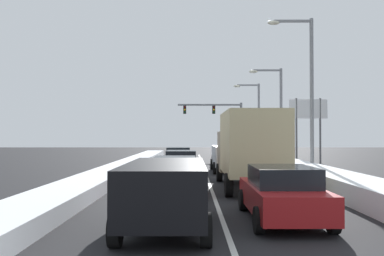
% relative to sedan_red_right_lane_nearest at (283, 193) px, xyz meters
% --- Properties ---
extents(ground_plane, '(120.00, 120.00, 0.00)m').
position_rel_sedan_red_right_lane_nearest_xyz_m(ground_plane, '(-1.65, 10.22, -0.76)').
color(ground_plane, black).
extents(lane_stripe_between_right_lane_and_center_lane, '(0.14, 48.42, 0.01)m').
position_rel_sedan_red_right_lane_nearest_xyz_m(lane_stripe_between_right_lane_and_center_lane, '(-1.65, 14.62, -0.76)').
color(lane_stripe_between_right_lane_and_center_lane, silver).
rests_on(lane_stripe_between_right_lane_and_center_lane, ground).
extents(snow_bank_right_shoulder, '(1.97, 48.42, 0.77)m').
position_rel_sedan_red_right_lane_nearest_xyz_m(snow_bank_right_shoulder, '(3.65, 14.62, -0.38)').
color(snow_bank_right_shoulder, white).
rests_on(snow_bank_right_shoulder, ground).
extents(snow_bank_left_shoulder, '(1.94, 48.42, 0.54)m').
position_rel_sedan_red_right_lane_nearest_xyz_m(snow_bank_left_shoulder, '(-6.95, 14.62, -0.49)').
color(snow_bank_left_shoulder, white).
rests_on(snow_bank_left_shoulder, ground).
extents(sedan_red_right_lane_nearest, '(2.00, 4.50, 1.51)m').
position_rel_sedan_red_right_lane_nearest_xyz_m(sedan_red_right_lane_nearest, '(0.00, 0.00, 0.00)').
color(sedan_red_right_lane_nearest, maroon).
rests_on(sedan_red_right_lane_nearest, ground).
extents(box_truck_right_lane_second, '(2.53, 7.20, 3.36)m').
position_rel_sedan_red_right_lane_nearest_xyz_m(box_truck_right_lane_second, '(0.04, 6.81, 1.14)').
color(box_truck_right_lane_second, '#937F60').
rests_on(box_truck_right_lane_second, ground).
extents(suv_silver_right_lane_third, '(2.16, 4.90, 1.67)m').
position_rel_sedan_red_right_lane_nearest_xyz_m(suv_silver_right_lane_third, '(-0.13, 15.42, 0.25)').
color(suv_silver_right_lane_third, '#B7BABF').
rests_on(suv_silver_right_lane_third, ground).
extents(sedan_navy_right_lane_fourth, '(2.00, 4.50, 1.51)m').
position_rel_sedan_red_right_lane_nearest_xyz_m(sedan_navy_right_lane_fourth, '(0.15, 21.73, 0.00)').
color(sedan_navy_right_lane_fourth, navy).
rests_on(sedan_navy_right_lane_fourth, ground).
extents(suv_black_center_lane_nearest, '(2.16, 4.90, 1.67)m').
position_rel_sedan_red_right_lane_nearest_xyz_m(suv_black_center_lane_nearest, '(-3.16, -1.01, 0.25)').
color(suv_black_center_lane_nearest, black).
rests_on(suv_black_center_lane_nearest, ground).
extents(sedan_maroon_center_lane_second, '(2.00, 4.50, 1.51)m').
position_rel_sedan_red_right_lane_nearest_xyz_m(sedan_maroon_center_lane_second, '(-3.18, 5.19, 0.00)').
color(sedan_maroon_center_lane_second, maroon).
rests_on(sedan_maroon_center_lane_second, ground).
extents(sedan_charcoal_center_lane_third, '(2.00, 4.50, 1.51)m').
position_rel_sedan_red_right_lane_nearest_xyz_m(sedan_charcoal_center_lane_third, '(-3.10, 11.98, 0.00)').
color(sedan_charcoal_center_lane_third, '#38383D').
rests_on(sedan_charcoal_center_lane_third, ground).
extents(sedan_gray_center_lane_fourth, '(2.00, 4.50, 1.51)m').
position_rel_sedan_red_right_lane_nearest_xyz_m(sedan_gray_center_lane_fourth, '(-3.46, 18.41, 0.00)').
color(sedan_gray_center_lane_fourth, slate).
rests_on(sedan_gray_center_lane_fourth, ground).
extents(traffic_light_gantry, '(7.54, 0.47, 6.20)m').
position_rel_sedan_red_right_lane_nearest_xyz_m(traffic_light_gantry, '(0.92, 36.62, 3.73)').
color(traffic_light_gantry, slate).
rests_on(traffic_light_gantry, ground).
extents(street_lamp_right_near, '(2.66, 0.36, 9.18)m').
position_rel_sedan_red_right_lane_nearest_xyz_m(street_lamp_right_near, '(4.14, 12.42, 4.65)').
color(street_lamp_right_near, gray).
rests_on(street_lamp_right_near, ground).
extents(street_lamp_right_mid, '(2.66, 0.36, 7.70)m').
position_rel_sedan_red_right_lane_nearest_xyz_m(street_lamp_right_mid, '(4.21, 21.22, 3.88)').
color(street_lamp_right_mid, gray).
rests_on(street_lamp_right_mid, ground).
extents(street_lamp_right_far, '(2.66, 0.36, 7.60)m').
position_rel_sedan_red_right_lane_nearest_xyz_m(street_lamp_right_far, '(3.87, 30.03, 3.83)').
color(street_lamp_right_far, gray).
rests_on(street_lamp_right_far, ground).
extents(roadside_sign_right, '(3.20, 0.16, 5.50)m').
position_rel_sedan_red_right_lane_nearest_xyz_m(roadside_sign_right, '(7.29, 23.14, 3.25)').
color(roadside_sign_right, '#59595B').
rests_on(roadside_sign_right, ground).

